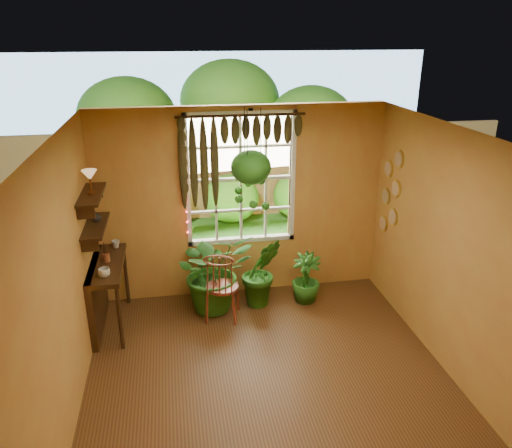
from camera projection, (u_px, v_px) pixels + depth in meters
The scene contains 23 objects.
floor at pixel (273, 390), 5.36m from camera, with size 4.50×4.50×0.00m, color brown.
ceiling at pixel (276, 141), 4.38m from camera, with size 4.50×4.50×0.00m, color white.
wall_back at pixel (241, 204), 6.93m from camera, with size 4.00×4.00×0.00m, color gold.
wall_left at pixel (60, 295), 4.55m from camera, with size 4.50×4.50×0.00m, color gold.
wall_right at pixel (462, 263), 5.19m from camera, with size 4.50×4.50×0.00m, color gold.
window at pixel (241, 179), 6.84m from camera, with size 1.52×0.10×1.86m.
valance_vine at pixel (235, 139), 6.50m from camera, with size 1.70×0.12×1.10m.
string_lights at pixel (185, 180), 6.61m from camera, with size 0.03×0.03×1.54m, color #FF2633, non-canonical shape.
wall_plates at pixel (390, 193), 6.76m from camera, with size 0.04×0.32×1.10m, color beige, non-canonical shape.
counter_ledge at pixel (101, 288), 6.32m from camera, with size 0.40×1.20×0.90m.
shelf_lower at pixel (95, 226), 6.02m from camera, with size 0.25×0.90×0.04m, color #33210E.
shelf_upper at pixel (91, 194), 5.88m from camera, with size 0.25×0.90×0.04m, color #33210E.
backyard at pixel (222, 140), 11.24m from camera, with size 14.00×10.00×12.00m.
windsor_chair at pixel (222, 296), 6.58m from camera, with size 0.53×0.54×1.15m.
potted_plant_left at pixel (214, 270), 6.73m from camera, with size 1.04×0.90×1.15m, color #224F15.
potted_plant_mid at pixel (262, 272), 6.87m from camera, with size 0.55×0.44×1.00m, color #224F15.
potted_plant_right at pixel (306, 278), 7.00m from camera, with size 0.40×0.40×0.71m, color #224F15.
hanging_basket at pixel (251, 171), 6.53m from camera, with size 0.53×0.53×1.36m.
cup_a at pixel (104, 273), 5.84m from camera, with size 0.14×0.14×0.11m, color silver.
cup_b at pixel (116, 244), 6.63m from camera, with size 0.11×0.11×0.10m, color beige.
brush_jar at pixel (106, 252), 6.21m from camera, with size 0.09×0.09×0.32m.
shelf_vase at pixel (96, 217), 6.08m from camera, with size 0.12×0.12×0.13m, color #B2AD99.
tiffany_lamp at pixel (90, 177), 5.74m from camera, with size 0.18×0.18×0.29m.
Camera 1 is at (-0.92, -4.25, 3.61)m, focal length 35.00 mm.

